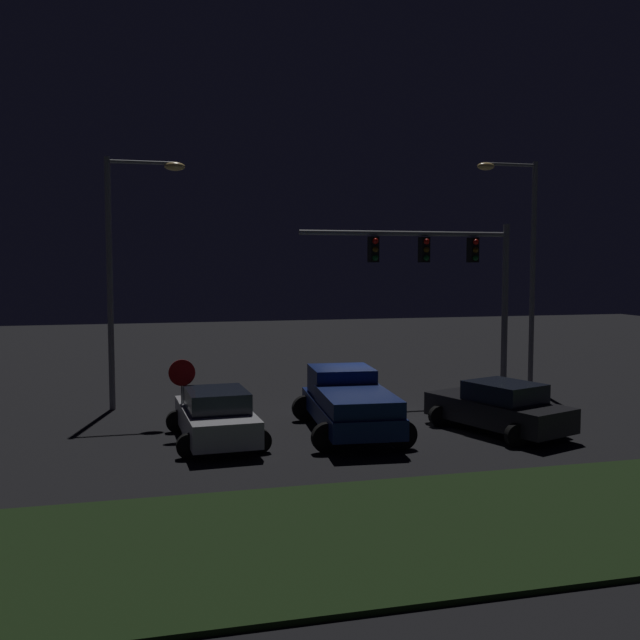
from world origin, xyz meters
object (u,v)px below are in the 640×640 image
at_px(stop_sign, 182,383).
at_px(street_lamp_right, 523,249).
at_px(pickup_truck, 348,399).
at_px(traffic_signal_gantry, 448,266).
at_px(street_lamp_left, 125,253).
at_px(car_sedan, 216,416).
at_px(car_sedan_far, 499,407).

bearing_deg(stop_sign, street_lamp_right, 19.60).
xyz_separation_m(pickup_truck, traffic_signal_gantry, (5.44, 5.16, 3.90)).
bearing_deg(street_lamp_right, street_lamp_left, -178.64).
relative_size(car_sedan, street_lamp_right, 0.50).
height_order(car_sedan, stop_sign, stop_sign).
xyz_separation_m(street_lamp_left, street_lamp_right, (15.17, 0.36, 0.23)).
bearing_deg(street_lamp_right, car_sedan_far, -124.17).
bearing_deg(car_sedan, car_sedan_far, -98.77).
xyz_separation_m(car_sedan_far, street_lamp_right, (4.49, 6.62, 4.84)).
bearing_deg(pickup_truck, car_sedan_far, -99.22).
distance_m(pickup_truck, street_lamp_right, 11.39).
distance_m(traffic_signal_gantry, street_lamp_left, 11.80).
height_order(pickup_truck, traffic_signal_gantry, traffic_signal_gantry).
distance_m(car_sedan_far, street_lamp_left, 13.20).
xyz_separation_m(traffic_signal_gantry, street_lamp_right, (3.38, 0.40, 0.68)).
bearing_deg(car_sedan, street_lamp_right, -68.44).
relative_size(pickup_truck, traffic_signal_gantry, 0.67).
bearing_deg(stop_sign, street_lamp_left, 109.57).
xyz_separation_m(street_lamp_right, stop_sign, (-13.58, -4.83, -4.02)).
bearing_deg(car_sedan, street_lamp_left, 21.53).
bearing_deg(pickup_truck, traffic_signal_gantry, -41.98).
bearing_deg(street_lamp_right, pickup_truck, -147.76).
distance_m(car_sedan, traffic_signal_gantry, 11.54).
relative_size(car_sedan, stop_sign, 2.01).
height_order(pickup_truck, street_lamp_right, street_lamp_right).
xyz_separation_m(car_sedan_far, traffic_signal_gantry, (1.12, 6.22, 4.16)).
xyz_separation_m(pickup_truck, stop_sign, (-4.76, 0.73, 0.56)).
height_order(pickup_truck, stop_sign, stop_sign).
height_order(street_lamp_left, stop_sign, street_lamp_left).
relative_size(car_sedan_far, stop_sign, 2.13).
height_order(car_sedan, car_sedan_far, same).
distance_m(car_sedan_far, street_lamp_right, 9.35).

